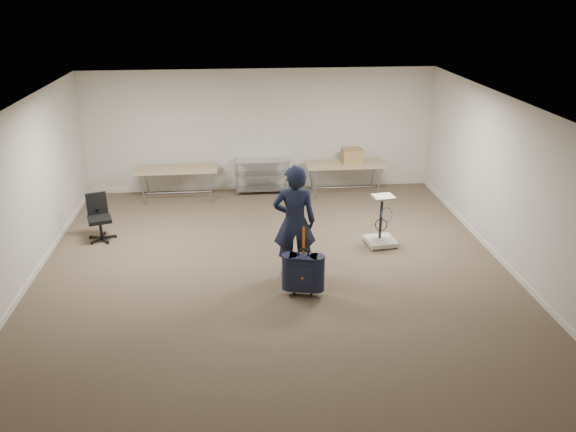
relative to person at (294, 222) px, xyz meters
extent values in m
plane|color=#4A3B2D|center=(-0.33, -0.12, -0.96)|extent=(9.00, 9.00, 0.00)
plane|color=beige|center=(-0.33, 4.38, 0.44)|extent=(8.00, 0.00, 8.00)
plane|color=beige|center=(-0.33, -4.62, 0.44)|extent=(8.00, 0.00, 8.00)
plane|color=beige|center=(-4.33, -0.12, 0.44)|extent=(0.00, 9.00, 9.00)
plane|color=beige|center=(3.67, -0.12, 0.44)|extent=(0.00, 9.00, 9.00)
plane|color=white|center=(-0.33, -0.12, 1.84)|extent=(8.00, 8.00, 0.00)
cube|color=beige|center=(-0.33, 4.37, -0.91)|extent=(8.00, 0.02, 0.10)
cube|color=beige|center=(-4.32, -0.12, -0.91)|extent=(0.02, 9.00, 0.10)
cube|color=beige|center=(3.66, -0.12, -0.91)|extent=(0.02, 9.00, 0.10)
cube|color=tan|center=(-2.23, 3.83, -0.25)|extent=(1.80, 0.75, 0.03)
cylinder|color=gray|center=(-2.23, 3.83, -0.81)|extent=(1.50, 0.02, 0.02)
cylinder|color=gray|center=(-2.98, 3.53, -0.61)|extent=(0.13, 0.04, 0.69)
cylinder|color=gray|center=(-1.48, 3.53, -0.61)|extent=(0.13, 0.04, 0.69)
cylinder|color=gray|center=(-2.98, 4.13, -0.61)|extent=(0.13, 0.04, 0.69)
cylinder|color=gray|center=(-1.48, 4.13, -0.61)|extent=(0.13, 0.04, 0.69)
cube|color=tan|center=(1.57, 3.83, -0.25)|extent=(1.80, 0.75, 0.03)
cylinder|color=gray|center=(1.57, 3.83, -0.81)|extent=(1.50, 0.02, 0.02)
cylinder|color=gray|center=(0.82, 3.53, -0.61)|extent=(0.13, 0.04, 0.69)
cylinder|color=gray|center=(2.32, 3.53, -0.61)|extent=(0.13, 0.04, 0.69)
cylinder|color=gray|center=(0.82, 4.13, -0.61)|extent=(0.13, 0.04, 0.69)
cylinder|color=gray|center=(2.32, 4.13, -0.61)|extent=(0.13, 0.04, 0.69)
cylinder|color=silver|center=(-0.93, 3.85, -0.56)|extent=(0.02, 0.02, 0.80)
cylinder|color=silver|center=(0.27, 3.85, -0.56)|extent=(0.02, 0.02, 0.80)
cylinder|color=silver|center=(-0.93, 4.30, -0.56)|extent=(0.02, 0.02, 0.80)
cylinder|color=silver|center=(0.27, 4.30, -0.56)|extent=(0.02, 0.02, 0.80)
cube|color=silver|center=(-0.33, 4.08, -0.86)|extent=(1.20, 0.45, 0.02)
cube|color=silver|center=(-0.33, 4.08, -0.51)|extent=(1.20, 0.45, 0.02)
cube|color=silver|center=(-0.33, 4.08, -0.18)|extent=(1.20, 0.45, 0.01)
imported|color=black|center=(0.00, 0.00, 0.00)|extent=(0.73, 0.50, 1.92)
cube|color=black|center=(0.07, -0.68, -0.56)|extent=(0.47, 0.33, 0.58)
cube|color=black|center=(0.07, -0.66, -0.87)|extent=(0.41, 0.25, 0.03)
cylinder|color=black|center=(-0.07, -0.66, -0.92)|extent=(0.04, 0.08, 0.08)
cylinder|color=black|center=(0.20, -0.71, -0.92)|extent=(0.04, 0.08, 0.08)
torus|color=black|center=(0.07, -0.68, -0.23)|extent=(0.19, 0.06, 0.18)
cube|color=orange|center=(0.07, -0.66, -0.02)|extent=(0.04, 0.01, 0.45)
cylinder|color=black|center=(-3.52, 1.73, -0.92)|extent=(0.54, 0.54, 0.08)
cylinder|color=black|center=(-3.52, 1.73, -0.74)|extent=(0.05, 0.05, 0.36)
cube|color=black|center=(-3.52, 1.73, -0.54)|extent=(0.52, 0.52, 0.07)
cube|color=black|center=(-3.58, 1.92, -0.29)|extent=(0.38, 0.17, 0.43)
cube|color=beige|center=(1.74, 1.03, -0.90)|extent=(0.59, 0.59, 0.08)
cylinder|color=black|center=(1.53, 0.82, -0.94)|extent=(0.06, 0.06, 0.04)
cylinder|color=black|center=(1.74, 1.09, -0.44)|extent=(0.05, 0.05, 0.84)
cube|color=beige|center=(1.74, 1.03, -0.01)|extent=(0.41, 0.36, 0.04)
torus|color=#225BAD|center=(1.79, 0.95, -0.33)|extent=(0.28, 0.14, 0.26)
cube|color=#9F7C4A|center=(1.73, 3.87, -0.07)|extent=(0.46, 0.36, 0.33)
camera|label=1|loc=(-0.89, -8.30, 3.57)|focal=35.00mm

